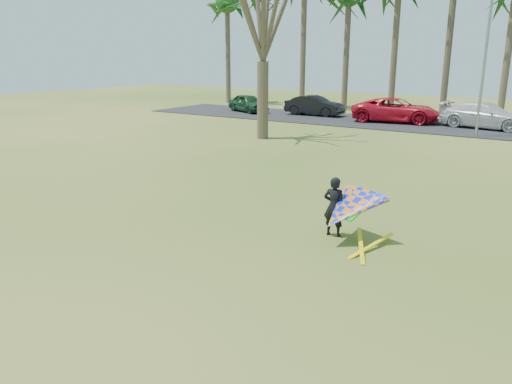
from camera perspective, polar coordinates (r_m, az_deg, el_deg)
The scene contains 10 objects.
ground at distance 11.91m, azimuth -5.29°, elevation -7.28°, with size 100.00×100.00×0.00m, color #265412.
parking_strip at distance 34.57m, azimuth 21.40°, elevation 6.87°, with size 46.00×7.00×0.06m, color black.
palm_0 at distance 49.20m, azimuth -3.31°, elevation 20.83°, with size 4.84×4.84×10.84m.
bare_tree_left at distance 27.97m, azimuth 0.81°, elevation 20.27°, with size 6.60×6.60×9.70m.
streetlight at distance 30.94m, azimuth 25.02°, elevation 13.88°, with size 2.28×0.18×8.00m.
car_0 at distance 40.80m, azimuth -0.90°, elevation 10.13°, with size 1.66×4.13×1.41m, color #193F22.
car_1 at distance 38.74m, azimuth 6.70°, elevation 9.80°, with size 1.57×4.50×1.48m, color black.
car_2 at distance 35.90m, azimuth 15.72°, elevation 9.00°, with size 2.71×5.87×1.63m, color red.
car_3 at distance 34.77m, azimuth 24.77°, elevation 7.93°, with size 2.22×5.47×1.59m, color silver.
kite_flyer at distance 12.68m, azimuth 10.21°, elevation -1.99°, with size 2.13×2.39×2.02m.
Camera 1 is at (6.87, -8.57, 4.61)m, focal length 35.00 mm.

